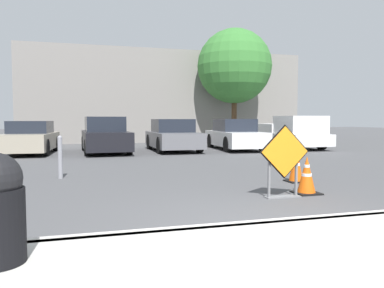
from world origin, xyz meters
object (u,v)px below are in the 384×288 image
traffic_cone_nearest (307,175)px  parked_car_fourth (173,136)px  road_closed_sign (284,159)px  bollard_nearest (60,156)px  parked_car_second (31,138)px  parked_car_third (105,136)px  traffic_cone_second (296,165)px  parked_car_fifth (235,135)px  pickup_truck (292,134)px

traffic_cone_nearest → parked_car_fourth: bearing=91.6°
road_closed_sign → bollard_nearest: road_closed_sign is taller
parked_car_second → parked_car_third: 3.05m
traffic_cone_second → parked_car_fifth: size_ratio=0.18×
road_closed_sign → parked_car_fourth: size_ratio=0.32×
road_closed_sign → traffic_cone_second: road_closed_sign is taller
parked_car_third → bollard_nearest: (-1.39, -7.14, -0.16)m
pickup_truck → bollard_nearest: bearing=35.9°
road_closed_sign → parked_car_fourth: (0.32, 10.65, -0.04)m
parked_car_fourth → parked_car_second: bearing=-2.4°
parked_car_third → parked_car_fifth: bearing=177.4°
bollard_nearest → parked_car_fourth: bearing=58.2°
traffic_cone_nearest → parked_car_second: 12.40m
road_closed_sign → parked_car_third: (-2.72, 10.64, -0.01)m
parked_car_second → parked_car_fifth: (9.14, -0.21, 0.03)m
road_closed_sign → parked_car_second: 12.29m
parked_car_second → pickup_truck: size_ratio=0.83×
road_closed_sign → bollard_nearest: bearing=139.6°
parked_car_second → traffic_cone_second: bearing=130.4°
traffic_cone_nearest → parked_car_second: (-6.38, 10.63, 0.29)m
parked_car_third → parked_car_fourth: size_ratio=1.09×
pickup_truck → bollard_nearest: (-10.52, -7.08, -0.17)m
traffic_cone_nearest → bollard_nearest: bearing=145.3°
traffic_cone_nearest → parked_car_fourth: 10.44m
parked_car_third → pickup_truck: 9.13m
parked_car_second → pickup_truck: 12.17m
parked_car_fourth → traffic_cone_second: bearing=94.7°
road_closed_sign → parked_car_fourth: bearing=88.3°
traffic_cone_second → bollard_nearest: size_ratio=0.77×
parked_car_fourth → parked_car_fifth: parked_car_fifth is taller
traffic_cone_second → bollard_nearest: 5.65m
road_closed_sign → traffic_cone_nearest: 0.75m
pickup_truck → parked_car_fifth: bearing=0.8°
pickup_truck → bollard_nearest: size_ratio=4.89×
parked_car_third → parked_car_fifth: parked_car_third is taller
parked_car_second → parked_car_third: bearing=179.8°
traffic_cone_second → parked_car_fifth: bearing=76.4°
parked_car_fourth → bollard_nearest: bearing=57.7°
traffic_cone_second → parked_car_second: size_ratio=0.19×
road_closed_sign → traffic_cone_second: 1.93m
parked_car_fourth → traffic_cone_nearest: bearing=91.1°
parked_car_fifth → traffic_cone_second: bearing=79.8°
parked_car_third → traffic_cone_second: bearing=110.4°
parked_car_second → bollard_nearest: 7.53m
traffic_cone_nearest → parked_car_second: size_ratio=0.17×
parked_car_fourth → road_closed_sign: bearing=87.8°
traffic_cone_nearest → parked_car_third: (-3.34, 10.41, 0.36)m
traffic_cone_nearest → parked_car_fifth: 10.78m
traffic_cone_second → bollard_nearest: bollard_nearest is taller
parked_car_fourth → parked_car_fifth: size_ratio=0.90×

